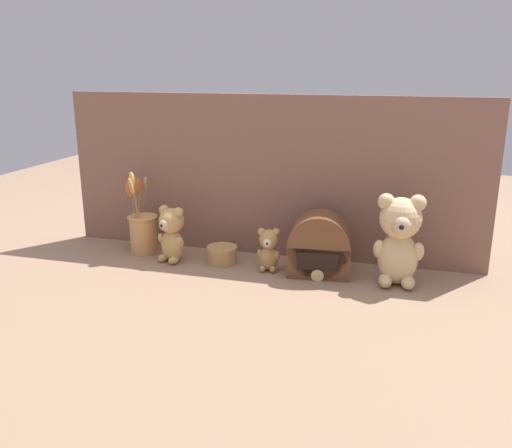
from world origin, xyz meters
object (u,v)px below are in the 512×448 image
object	(u,v)px
teddy_bear_medium	(172,233)
decorative_tin_tall	(222,254)
flower_vase	(143,228)
vintage_radio	(319,249)
teddy_bear_large	(399,238)
teddy_bear_small	(269,249)

from	to	relation	value
teddy_bear_medium	decorative_tin_tall	xyz separation A→B (m)	(0.17, 0.03, -0.07)
flower_vase	vintage_radio	distance (m)	0.66
decorative_tin_tall	teddy_bear_medium	bearing A→B (deg)	-169.30
teddy_bear_medium	flower_vase	distance (m)	0.15
teddy_bear_large	teddy_bear_small	bearing A→B (deg)	179.57
flower_vase	decorative_tin_tall	bearing A→B (deg)	-4.16
teddy_bear_large	vintage_radio	world-z (taller)	teddy_bear_large
teddy_bear_medium	flower_vase	size ratio (longest dim) A/B	0.65
teddy_bear_large	teddy_bear_small	distance (m)	0.43
vintage_radio	decorative_tin_tall	bearing A→B (deg)	178.28
flower_vase	teddy_bear_large	bearing A→B (deg)	-3.29
teddy_bear_large	flower_vase	distance (m)	0.91
teddy_bear_large	teddy_bear_medium	xyz separation A→B (m)	(-0.77, -0.00, -0.05)
teddy_bear_small	decorative_tin_tall	distance (m)	0.18
teddy_bear_medium	vintage_radio	world-z (taller)	vintage_radio
vintage_radio	decorative_tin_tall	size ratio (longest dim) A/B	2.04
decorative_tin_tall	teddy_bear_small	bearing A→B (deg)	-8.52
teddy_bear_large	teddy_bear_small	world-z (taller)	teddy_bear_large
teddy_bear_small	vintage_radio	size ratio (longest dim) A/B	0.69
vintage_radio	teddy_bear_medium	bearing A→B (deg)	-177.49
teddy_bear_large	decorative_tin_tall	distance (m)	0.61
teddy_bear_small	flower_vase	bearing A→B (deg)	174.28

